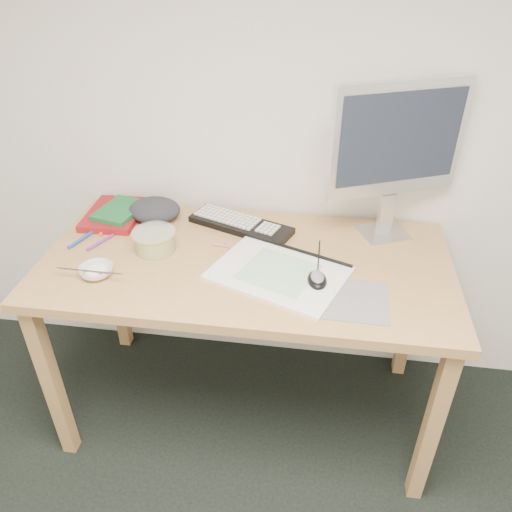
{
  "coord_description": "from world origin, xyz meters",
  "views": [
    {
      "loc": [
        0.02,
        0.03,
        1.71
      ],
      "look_at": [
        -0.17,
        1.34,
        0.83
      ],
      "focal_mm": 35.0,
      "sensor_mm": 36.0,
      "label": 1
    }
  ],
  "objects_px": {
    "keyboard": "(241,225)",
    "monitor": "(397,144)",
    "desk": "(246,279)",
    "sketchpad": "(279,273)",
    "rice_bowl": "(96,271)"
  },
  "relations": [
    {
      "from": "keyboard",
      "to": "monitor",
      "type": "bearing_deg",
      "value": 24.71
    },
    {
      "from": "desk",
      "to": "sketchpad",
      "type": "bearing_deg",
      "value": -31.59
    },
    {
      "from": "sketchpad",
      "to": "rice_bowl",
      "type": "height_order",
      "value": "rice_bowl"
    },
    {
      "from": "desk",
      "to": "sketchpad",
      "type": "distance_m",
      "value": 0.17
    },
    {
      "from": "monitor",
      "to": "rice_bowl",
      "type": "bearing_deg",
      "value": 179.39
    },
    {
      "from": "sketchpad",
      "to": "keyboard",
      "type": "xyz_separation_m",
      "value": [
        -0.17,
        0.29,
        0.01
      ]
    },
    {
      "from": "desk",
      "to": "rice_bowl",
      "type": "xyz_separation_m",
      "value": [
        -0.47,
        -0.16,
        0.1
      ]
    },
    {
      "from": "monitor",
      "to": "desk",
      "type": "bearing_deg",
      "value": -176.91
    },
    {
      "from": "sketchpad",
      "to": "monitor",
      "type": "relative_size",
      "value": 0.75
    },
    {
      "from": "sketchpad",
      "to": "desk",
      "type": "bearing_deg",
      "value": 170.2
    },
    {
      "from": "keyboard",
      "to": "rice_bowl",
      "type": "distance_m",
      "value": 0.56
    },
    {
      "from": "desk",
      "to": "keyboard",
      "type": "distance_m",
      "value": 0.24
    },
    {
      "from": "keyboard",
      "to": "monitor",
      "type": "relative_size",
      "value": 0.71
    },
    {
      "from": "desk",
      "to": "sketchpad",
      "type": "xyz_separation_m",
      "value": [
        0.12,
        -0.07,
        0.09
      ]
    },
    {
      "from": "desk",
      "to": "monitor",
      "type": "xyz_separation_m",
      "value": [
        0.48,
        0.24,
        0.43
      ]
    }
  ]
}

